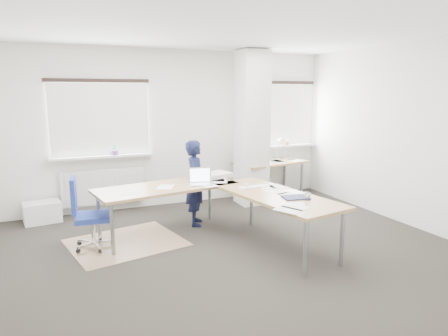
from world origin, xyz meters
name	(u,v)px	position (x,y,z in m)	size (l,w,h in m)	color
ground	(230,250)	(0.00, 0.00, 0.00)	(6.00, 6.00, 0.00)	black
room_shell	(229,115)	(0.18, 0.45, 1.75)	(6.04, 5.04, 2.82)	silver
floor_mat	(126,242)	(-1.21, 0.81, 0.00)	(1.45, 1.22, 0.01)	#987452
white_crate	(42,212)	(-2.29, 2.25, 0.16)	(0.55, 0.38, 0.33)	white
desk_main	(221,192)	(0.04, 0.42, 0.69)	(2.82, 2.63, 0.96)	olive
desk_side	(271,164)	(1.80, 2.12, 0.69)	(1.50, 0.93, 1.22)	olive
task_chair	(90,229)	(-1.67, 0.80, 0.27)	(0.53, 0.53, 0.97)	navy
person	(196,183)	(-0.05, 1.19, 0.67)	(0.49, 0.32, 1.33)	black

